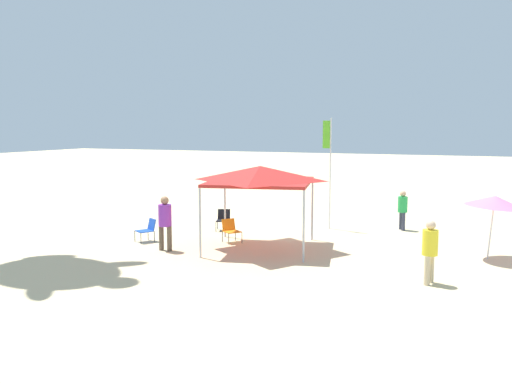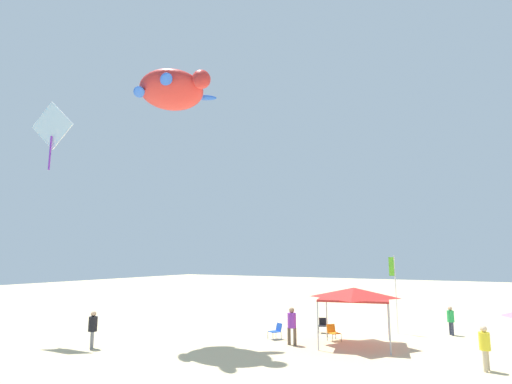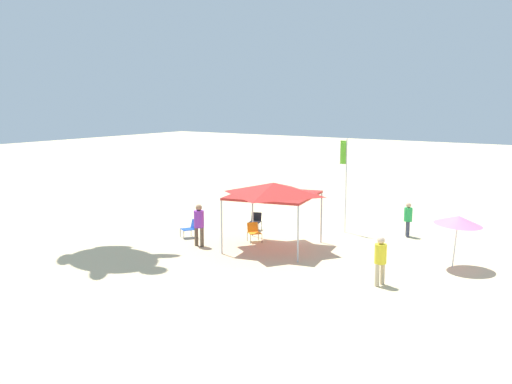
# 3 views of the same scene
# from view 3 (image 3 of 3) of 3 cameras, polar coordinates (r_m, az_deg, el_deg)

# --- Properties ---
(ground) EXTENTS (120.00, 120.00, 0.10)m
(ground) POSITION_cam_3_polar(r_m,az_deg,el_deg) (28.25, 4.59, -3.90)
(ground) COLOR beige
(canopy_tent) EXTENTS (3.97, 4.03, 2.81)m
(canopy_tent) POSITION_cam_3_polar(r_m,az_deg,el_deg) (24.56, 1.71, 0.22)
(canopy_tent) COLOR #B7B7BC
(canopy_tent) RESTS_ON ground
(beach_umbrella) EXTENTS (1.80, 1.78, 2.07)m
(beach_umbrella) POSITION_cam_3_polar(r_m,az_deg,el_deg) (23.00, 19.08, -2.62)
(beach_umbrella) COLOR silver
(beach_umbrella) RESTS_ON ground
(folding_chair_near_cooler) EXTENTS (0.81, 0.79, 0.82)m
(folding_chair_near_cooler) POSITION_cam_3_polar(r_m,az_deg,el_deg) (26.09, -0.22, -3.79)
(folding_chair_near_cooler) COLOR black
(folding_chair_near_cooler) RESTS_ON ground
(folding_chair_facing_ocean) EXTENTS (0.69, 0.76, 0.82)m
(folding_chair_facing_ocean) POSITION_cam_3_polar(r_m,az_deg,el_deg) (28.34, -0.05, -2.75)
(folding_chair_facing_ocean) COLOR black
(folding_chair_facing_ocean) RESTS_ON ground
(folding_chair_right_of_tent) EXTENTS (0.76, 0.80, 0.82)m
(folding_chair_right_of_tent) POSITION_cam_3_polar(r_m,az_deg,el_deg) (26.93, -6.45, -3.44)
(folding_chair_right_of_tent) COLOR black
(folding_chair_right_of_tent) RESTS_ON ground
(banner_flag) EXTENTS (0.36, 0.06, 4.45)m
(banner_flag) POSITION_cam_3_polar(r_m,az_deg,el_deg) (27.75, 8.67, 1.47)
(banner_flag) COLOR silver
(banner_flag) RESTS_ON ground
(person_by_tent) EXTENTS (0.49, 0.43, 1.83)m
(person_by_tent) POSITION_cam_3_polar(r_m,az_deg,el_deg) (25.20, -5.57, -2.90)
(person_by_tent) COLOR brown
(person_by_tent) RESTS_ON ground
(person_watching_sky) EXTENTS (0.38, 0.39, 1.58)m
(person_watching_sky) POSITION_cam_3_polar(r_m,az_deg,el_deg) (27.73, 14.57, -2.35)
(person_watching_sky) COLOR #33384C
(person_watching_sky) RESTS_ON ground
(person_beachcomber) EXTENTS (0.40, 0.45, 1.70)m
(person_beachcomber) POSITION_cam_3_polar(r_m,az_deg,el_deg) (20.38, 12.01, -6.20)
(person_beachcomber) COLOR #C6B28C
(person_beachcomber) RESTS_ON ground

